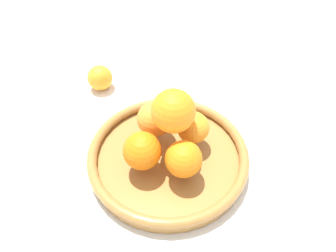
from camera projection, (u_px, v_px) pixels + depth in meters
ground_plane at (168, 162)px, 0.69m from camera, size 4.00×4.00×0.00m
fruit_bowl at (168, 156)px, 0.68m from camera, size 0.33×0.33×0.04m
orange_pile at (168, 131)px, 0.62m from camera, size 0.18×0.18×0.14m
stray_orange at (100, 78)px, 0.84m from camera, size 0.06×0.06×0.06m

